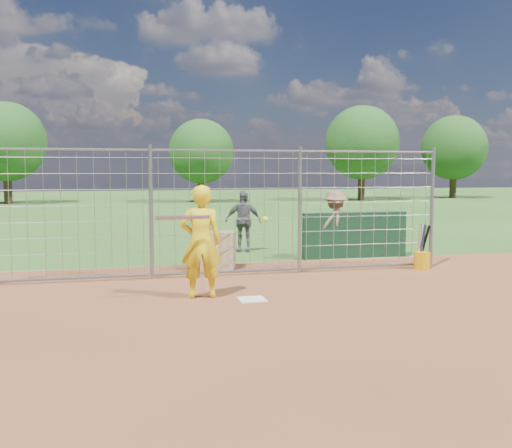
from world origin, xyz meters
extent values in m
plane|color=#2D591E|center=(0.00, 0.00, 0.00)|extent=(100.00, 100.00, 0.00)
plane|color=brown|center=(0.00, -3.00, 0.01)|extent=(18.00, 18.00, 0.00)
cube|color=silver|center=(0.00, -0.20, 0.01)|extent=(0.43, 0.43, 0.02)
cube|color=#11381E|center=(3.40, 3.60, 0.55)|extent=(2.60, 0.20, 1.10)
imported|color=yellow|center=(-0.79, 0.14, 0.94)|extent=(0.71, 0.49, 1.88)
imported|color=#55565A|center=(1.00, 5.29, 0.80)|extent=(1.01, 0.69, 1.59)
imported|color=#805F46|center=(2.93, 3.69, 0.81)|extent=(1.19, 0.91, 1.63)
cube|color=tan|center=(-0.11, 2.86, 0.40)|extent=(0.92, 0.76, 0.80)
cylinder|color=silver|center=(-1.11, -0.15, 1.37)|extent=(0.86, 0.09, 0.06)
sphere|color=#D2E017|center=(0.26, -0.03, 1.31)|extent=(0.10, 0.10, 0.10)
cylinder|color=#DD9D0B|center=(4.16, 1.75, 0.19)|extent=(0.34, 0.34, 0.38)
cylinder|color=silver|center=(4.11, 1.80, 0.55)|extent=(0.06, 0.15, 0.85)
cylinder|color=navy|center=(4.18, 1.80, 0.55)|extent=(0.10, 0.23, 0.84)
cylinder|color=black|center=(4.23, 1.80, 0.55)|extent=(0.12, 0.35, 0.82)
cylinder|color=gray|center=(-1.50, 2.00, 1.30)|extent=(0.08, 0.08, 2.60)
cylinder|color=gray|center=(1.50, 2.00, 1.30)|extent=(0.08, 0.08, 2.60)
cylinder|color=gray|center=(4.50, 2.00, 1.30)|extent=(0.08, 0.08, 2.60)
cylinder|color=gray|center=(0.00, 2.00, 2.50)|extent=(9.00, 0.05, 0.05)
cylinder|color=gray|center=(0.00, 2.00, 0.08)|extent=(9.00, 0.05, 0.05)
cube|color=gray|center=(0.00, 2.00, 1.25)|extent=(9.00, 0.02, 2.50)
cylinder|color=#3F2B19|center=(-9.00, 29.00, 1.26)|extent=(0.50, 0.50, 2.52)
sphere|color=#26561E|center=(-9.00, 29.00, 3.85)|extent=(4.90, 4.90, 4.90)
cylinder|color=#3F2B19|center=(3.00, 28.00, 1.08)|extent=(0.50, 0.50, 2.16)
sphere|color=#26561E|center=(3.00, 28.00, 3.30)|extent=(4.20, 4.20, 4.20)
cylinder|color=#3F2B19|center=(14.00, 27.50, 1.30)|extent=(0.50, 0.50, 2.59)
sphere|color=#26561E|center=(14.00, 27.50, 3.96)|extent=(5.04, 5.04, 5.04)
cylinder|color=#3F2B19|center=(22.00, 29.00, 1.22)|extent=(0.50, 0.50, 2.45)
sphere|color=#26561E|center=(22.00, 29.00, 3.74)|extent=(4.76, 4.76, 4.76)
camera|label=1|loc=(-2.02, -9.13, 2.13)|focal=40.00mm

